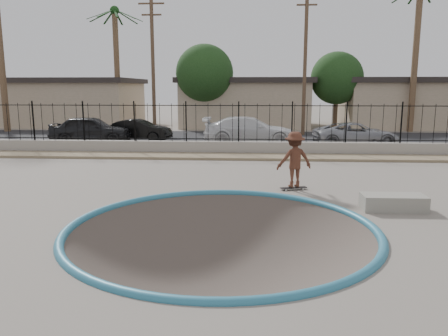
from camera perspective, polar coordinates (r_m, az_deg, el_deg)
ground at (r=22.73m, az=2.03°, el=-0.27°), size 120.00×120.00×2.20m
bowl_pit at (r=9.85m, az=-0.32°, el=-8.00°), size 6.84×6.84×1.80m
coping_ring at (r=9.85m, az=-0.32°, el=-8.00°), size 7.04×7.04×0.20m
rock_strip at (r=19.77m, az=1.80°, el=1.51°), size 42.00×1.60×0.11m
retaining_wall at (r=20.82m, az=1.91°, el=2.65°), size 42.00×0.45×0.60m
fence at (r=20.70m, az=1.93°, el=5.94°), size 40.00×0.04×1.80m
street at (r=27.50m, az=2.37°, el=3.95°), size 90.00×8.00×0.04m
house_west at (r=40.03m, az=-19.46°, el=8.20°), size 11.60×8.60×3.90m
house_center at (r=36.85m, az=2.77°, el=8.63°), size 10.60×8.60×3.90m
house_east at (r=39.18m, az=23.92°, el=7.87°), size 12.60×8.60×3.90m
palm_mid at (r=36.12m, az=-13.95°, el=15.80°), size 2.30×2.30×9.30m
palm_right at (r=34.51m, az=23.97°, el=16.57°), size 2.30×2.30×10.30m
utility_pole_left at (r=30.11m, az=-9.27°, el=13.31°), size 1.70×0.24×9.00m
utility_pole_mid at (r=29.57m, az=10.55°, el=13.82°), size 1.70×0.24×9.50m
street_tree_left at (r=33.54m, az=-2.56°, el=12.24°), size 4.32×4.32×6.36m
street_tree_mid at (r=34.91m, az=14.52°, el=11.28°), size 3.96×3.96×5.83m
skater at (r=13.57m, az=9.17°, el=0.70°), size 1.24×0.92×1.71m
skateboard at (r=13.73m, az=9.07°, el=-2.57°), size 0.86×0.45×0.07m
concrete_ledge at (r=12.12m, az=21.24°, el=-4.21°), size 1.61×0.72×0.40m
car_a at (r=25.94m, az=-16.98°, el=4.85°), size 4.60×2.10×1.53m
car_b at (r=26.31m, az=-11.08°, el=4.88°), size 3.92×1.70×1.25m
car_c at (r=24.52m, az=3.35°, el=4.95°), size 5.17×2.13×1.50m
car_d at (r=24.48m, az=16.90°, el=4.23°), size 4.70×2.52×1.26m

